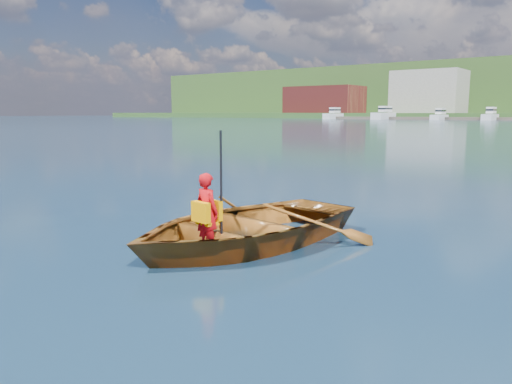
{
  "coord_description": "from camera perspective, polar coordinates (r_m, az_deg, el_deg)",
  "views": [
    {
      "loc": [
        5.63,
        -7.22,
        2.14
      ],
      "look_at": [
        0.93,
        -0.92,
        0.89
      ],
      "focal_mm": 35.0,
      "sensor_mm": 36.0,
      "label": 1
    }
  ],
  "objects": [
    {
      "name": "ground",
      "position": [
        9.4,
        -1.21,
        -4.12
      ],
      "size": [
        600.0,
        600.0,
        0.0
      ],
      "color": "#0F2947",
      "rests_on": "ground"
    },
    {
      "name": "rowboat",
      "position": [
        8.21,
        -1.33,
        -3.87
      ],
      "size": [
        3.76,
        4.81,
        0.91
      ],
      "color": "brown",
      "rests_on": "ground"
    },
    {
      "name": "child_paddler",
      "position": [
        7.44,
        -5.58,
        -2.27
      ],
      "size": [
        0.46,
        0.38,
        1.79
      ],
      "color": "red",
      "rests_on": "ground"
    }
  ]
}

